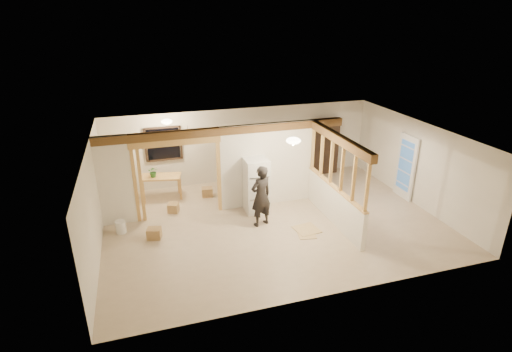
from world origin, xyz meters
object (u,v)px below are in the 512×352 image
object	(u,v)px
woman	(261,196)
work_table	(162,187)
shop_vac	(115,200)
refrigerator	(256,185)
bookshelf	(324,146)

from	to	relation	value
woman	work_table	xyz separation A→B (m)	(-2.44, 2.49, -0.48)
shop_vac	refrigerator	bearing A→B (deg)	-17.86
work_table	shop_vac	size ratio (longest dim) A/B	1.94
woman	shop_vac	world-z (taller)	woman
shop_vac	bookshelf	size ratio (longest dim) A/B	0.31
bookshelf	shop_vac	bearing A→B (deg)	-172.65
shop_vac	work_table	bearing A→B (deg)	15.21
woman	bookshelf	size ratio (longest dim) A/B	0.86
work_table	woman	bearing A→B (deg)	-33.60
refrigerator	shop_vac	xyz separation A→B (m)	(-3.95, 1.27, -0.49)
work_table	bookshelf	xyz separation A→B (m)	(5.75, 0.54, 0.61)
work_table	bookshelf	size ratio (longest dim) A/B	0.61
woman	shop_vac	bearing A→B (deg)	-47.56
bookshelf	woman	bearing A→B (deg)	-137.49
shop_vac	woman	bearing A→B (deg)	-28.91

